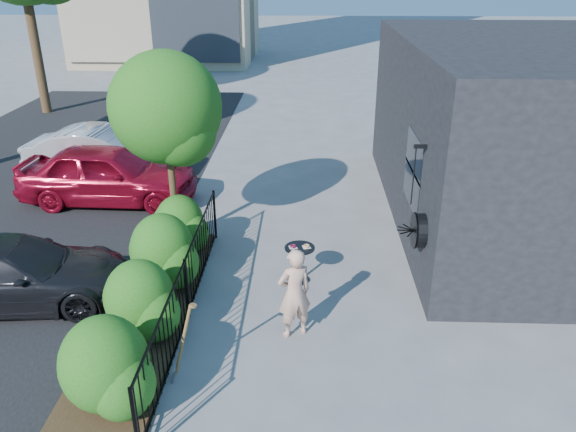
{
  "coord_description": "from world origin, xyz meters",
  "views": [
    {
      "loc": [
        0.46,
        -7.88,
        5.45
      ],
      "look_at": [
        0.12,
        1.54,
        1.2
      ],
      "focal_mm": 35.0,
      "sensor_mm": 36.0,
      "label": 1
    }
  ],
  "objects_px": {
    "woman": "(294,293)",
    "shovel": "(182,347)",
    "car_red": "(108,174)",
    "car_silver": "(104,153)",
    "patio_tree": "(169,115)",
    "car_darkgrey": "(11,273)",
    "cafe_table": "(300,258)"
  },
  "relations": [
    {
      "from": "shovel",
      "to": "car_darkgrey",
      "type": "bearing_deg",
      "value": 150.34
    },
    {
      "from": "shovel",
      "to": "car_silver",
      "type": "distance_m",
      "value": 9.19
    },
    {
      "from": "patio_tree",
      "to": "woman",
      "type": "bearing_deg",
      "value": -51.49
    },
    {
      "from": "patio_tree",
      "to": "woman",
      "type": "relative_size",
      "value": 2.58
    },
    {
      "from": "woman",
      "to": "car_silver",
      "type": "height_order",
      "value": "woman"
    },
    {
      "from": "shovel",
      "to": "car_red",
      "type": "xyz_separation_m",
      "value": [
        -3.16,
        6.49,
        0.15
      ]
    },
    {
      "from": "shovel",
      "to": "car_silver",
      "type": "relative_size",
      "value": 0.32
    },
    {
      "from": "shovel",
      "to": "car_darkgrey",
      "type": "height_order",
      "value": "shovel"
    },
    {
      "from": "patio_tree",
      "to": "cafe_table",
      "type": "bearing_deg",
      "value": -30.25
    },
    {
      "from": "woman",
      "to": "car_silver",
      "type": "relative_size",
      "value": 0.37
    },
    {
      "from": "car_silver",
      "to": "woman",
      "type": "bearing_deg",
      "value": -139.75
    },
    {
      "from": "car_red",
      "to": "shovel",
      "type": "bearing_deg",
      "value": -152.38
    },
    {
      "from": "car_red",
      "to": "car_silver",
      "type": "height_order",
      "value": "car_red"
    },
    {
      "from": "cafe_table",
      "to": "shovel",
      "type": "xyz_separation_m",
      "value": [
        -1.6,
        -2.82,
        0.09
      ]
    },
    {
      "from": "cafe_table",
      "to": "car_silver",
      "type": "xyz_separation_m",
      "value": [
        -5.5,
        5.49,
        0.2
      ]
    },
    {
      "from": "patio_tree",
      "to": "car_silver",
      "type": "height_order",
      "value": "patio_tree"
    },
    {
      "from": "shovel",
      "to": "cafe_table",
      "type": "bearing_deg",
      "value": 60.48
    },
    {
      "from": "woman",
      "to": "cafe_table",
      "type": "bearing_deg",
      "value": -117.46
    },
    {
      "from": "car_red",
      "to": "car_darkgrey",
      "type": "xyz_separation_m",
      "value": [
        -0.2,
        -4.57,
        -0.14
      ]
    },
    {
      "from": "car_silver",
      "to": "car_darkgrey",
      "type": "distance_m",
      "value": 6.43
    },
    {
      "from": "patio_tree",
      "to": "car_darkgrey",
      "type": "height_order",
      "value": "patio_tree"
    },
    {
      "from": "cafe_table",
      "to": "car_red",
      "type": "relative_size",
      "value": 0.18
    },
    {
      "from": "car_red",
      "to": "car_silver",
      "type": "relative_size",
      "value": 1.03
    },
    {
      "from": "woman",
      "to": "shovel",
      "type": "relative_size",
      "value": 1.16
    },
    {
      "from": "shovel",
      "to": "car_darkgrey",
      "type": "xyz_separation_m",
      "value": [
        -3.36,
        1.91,
        0.01
      ]
    },
    {
      "from": "cafe_table",
      "to": "woman",
      "type": "distance_m",
      "value": 1.69
    },
    {
      "from": "patio_tree",
      "to": "cafe_table",
      "type": "xyz_separation_m",
      "value": [
        2.58,
        -1.51,
        -2.28
      ]
    },
    {
      "from": "car_silver",
      "to": "patio_tree",
      "type": "bearing_deg",
      "value": -140.79
    },
    {
      "from": "patio_tree",
      "to": "car_red",
      "type": "bearing_deg",
      "value": 135.29
    },
    {
      "from": "cafe_table",
      "to": "shovel",
      "type": "distance_m",
      "value": 3.25
    },
    {
      "from": "shovel",
      "to": "car_silver",
      "type": "xyz_separation_m",
      "value": [
        -3.9,
        8.32,
        0.11
      ]
    },
    {
      "from": "patio_tree",
      "to": "woman",
      "type": "distance_m",
      "value": 4.52
    }
  ]
}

